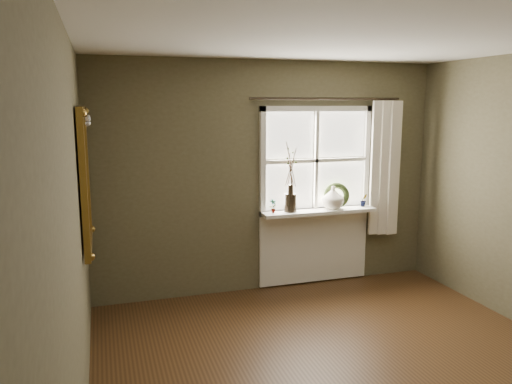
{
  "coord_description": "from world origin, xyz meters",
  "views": [
    {
      "loc": [
        -1.83,
        -3.03,
        2.12
      ],
      "look_at": [
        -0.39,
        1.55,
        1.27
      ],
      "focal_mm": 35.0,
      "sensor_mm": 36.0,
      "label": 1
    }
  ],
  "objects": [
    {
      "name": "potted_plant_left",
      "position": [
        -0.01,
        2.12,
        1.0
      ],
      "size": [
        0.09,
        0.07,
        0.16
      ],
      "primitive_type": "imported",
      "rotation": [
        0.0,
        0.0,
        0.19
      ],
      "color": "#2E3F1C",
      "rests_on": "window_sill"
    },
    {
      "name": "cream_vase",
      "position": [
        0.73,
        2.12,
        1.05
      ],
      "size": [
        0.3,
        0.3,
        0.27
      ],
      "primitive_type": "imported",
      "rotation": [
        0.0,
        0.0,
        0.22
      ],
      "color": "silver",
      "rests_on": "window_sill"
    },
    {
      "name": "window_frame",
      "position": [
        0.55,
        2.23,
        1.48
      ],
      "size": [
        1.36,
        0.06,
        1.24
      ],
      "color": "white",
      "rests_on": "wall_back"
    },
    {
      "name": "wall_left",
      "position": [
        -2.05,
        0.0,
        1.3
      ],
      "size": [
        0.1,
        4.5,
        2.6
      ],
      "primitive_type": "cube",
      "color": "brown",
      "rests_on": "ground"
    },
    {
      "name": "curtain_rod",
      "position": [
        0.65,
        2.17,
        2.18
      ],
      "size": [
        1.84,
        0.03,
        0.03
      ],
      "primitive_type": "cylinder",
      "rotation": [
        0.0,
        1.57,
        0.0
      ],
      "color": "black",
      "rests_on": "wall_back"
    },
    {
      "name": "gilt_mirror",
      "position": [
        -1.96,
        1.39,
        1.5
      ],
      "size": [
        0.1,
        1.01,
        1.2
      ],
      "color": "white",
      "rests_on": "wall_left"
    },
    {
      "name": "window_sill",
      "position": [
        0.55,
        2.12,
        0.9
      ],
      "size": [
        1.36,
        0.26,
        0.04
      ],
      "primitive_type": "cube",
      "color": "white",
      "rests_on": "wall_back"
    },
    {
      "name": "ceiling",
      "position": [
        0.0,
        0.0,
        2.6
      ],
      "size": [
        4.5,
        4.5,
        0.0
      ],
      "primitive_type": "plane",
      "color": "silver",
      "rests_on": "ground"
    },
    {
      "name": "wreath",
      "position": [
        0.79,
        2.16,
        1.03
      ],
      "size": [
        0.33,
        0.23,
        0.31
      ],
      "primitive_type": "torus",
      "rotation": [
        1.36,
        0.0,
        -0.34
      ],
      "color": "#2E3F1C",
      "rests_on": "window_sill"
    },
    {
      "name": "dark_jug",
      "position": [
        0.2,
        2.12,
        1.02
      ],
      "size": [
        0.14,
        0.14,
        0.21
      ],
      "primitive_type": "cylinder",
      "rotation": [
        0.0,
        0.0,
        -0.0
      ],
      "color": "black",
      "rests_on": "window_sill"
    },
    {
      "name": "potted_plant_right",
      "position": [
        1.13,
        2.12,
        1.0
      ],
      "size": [
        0.09,
        0.08,
        0.15
      ],
      "primitive_type": "imported",
      "rotation": [
        0.0,
        0.0,
        0.08
      ],
      "color": "#2E3F1C",
      "rests_on": "window_sill"
    },
    {
      "name": "window_apron",
      "position": [
        0.55,
        2.23,
        0.46
      ],
      "size": [
        1.36,
        0.04,
        0.88
      ],
      "primitive_type": "cube",
      "color": "white",
      "rests_on": "ground"
    },
    {
      "name": "curtain",
      "position": [
        1.39,
        2.13,
        1.37
      ],
      "size": [
        0.36,
        0.12,
        1.59
      ],
      "primitive_type": "cube",
      "color": "#EEE3CE",
      "rests_on": "wall_back"
    },
    {
      "name": "wall_back",
      "position": [
        0.0,
        2.3,
        1.3
      ],
      "size": [
        4.0,
        0.1,
        2.6
      ],
      "primitive_type": "cube",
      "color": "brown",
      "rests_on": "ground"
    }
  ]
}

